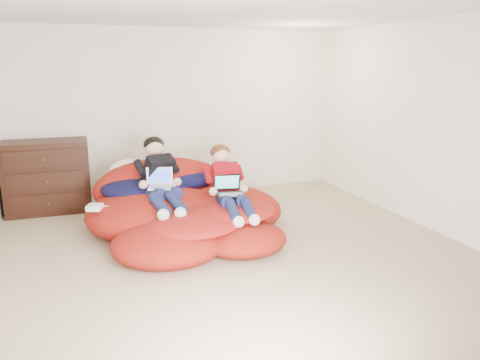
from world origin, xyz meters
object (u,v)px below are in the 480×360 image
at_px(laptop_white, 161,182).
at_px(laptop_black, 229,189).
at_px(dresser, 48,177).
at_px(beanbag_pile, 183,210).
at_px(younger_boy, 227,182).
at_px(older_boy, 159,175).

relative_size(laptop_white, laptop_black, 0.98).
bearing_deg(dresser, laptop_white, -47.54).
distance_m(dresser, laptop_white, 1.91).
distance_m(beanbag_pile, laptop_white, 0.45).
bearing_deg(laptop_black, younger_boy, 90.00).
bearing_deg(laptop_black, laptop_white, 155.38).
height_order(older_boy, laptop_white, older_boy).
distance_m(laptop_white, laptop_black, 0.80).
height_order(dresser, younger_boy, younger_boy).
bearing_deg(beanbag_pile, younger_boy, -30.55).
xyz_separation_m(dresser, laptop_black, (2.01, -1.74, 0.08)).
distance_m(dresser, laptop_black, 2.66).
bearing_deg(laptop_white, dresser, 132.46).
bearing_deg(beanbag_pile, dresser, 137.68).
distance_m(dresser, beanbag_pile, 2.09).
height_order(dresser, older_boy, older_boy).
height_order(older_boy, younger_boy, older_boy).
xyz_separation_m(dresser, laptop_white, (1.29, -1.40, 0.14)).
distance_m(younger_boy, laptop_black, 0.09).
bearing_deg(younger_boy, dresser, 140.16).
xyz_separation_m(beanbag_pile, older_boy, (-0.25, 0.08, 0.45)).
relative_size(beanbag_pile, younger_boy, 2.22).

